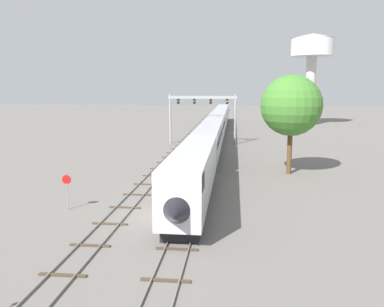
{
  "coord_description": "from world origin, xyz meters",
  "views": [
    {
      "loc": [
        5.35,
        -28.63,
        9.77
      ],
      "look_at": [
        1.0,
        12.0,
        3.0
      ],
      "focal_mm": 36.99,
      "sensor_mm": 36.0,
      "label": 1
    }
  ],
  "objects_px": {
    "signal_gantry": "(202,108)",
    "stop_sign": "(67,187)",
    "water_tower": "(312,52)",
    "trackside_tree_left": "(291,106)",
    "passenger_train": "(216,127)"
  },
  "relations": [
    {
      "from": "stop_sign",
      "to": "trackside_tree_left",
      "type": "xyz_separation_m",
      "value": [
        19.72,
        15.92,
        5.94
      ]
    },
    {
      "from": "signal_gantry",
      "to": "trackside_tree_left",
      "type": "bearing_deg",
      "value": -63.38
    },
    {
      "from": "passenger_train",
      "to": "stop_sign",
      "type": "relative_size",
      "value": 35.89
    },
    {
      "from": "passenger_train",
      "to": "signal_gantry",
      "type": "bearing_deg",
      "value": -117.12
    },
    {
      "from": "passenger_train",
      "to": "water_tower",
      "type": "xyz_separation_m",
      "value": [
        23.2,
        34.5,
        16.46
      ]
    },
    {
      "from": "passenger_train",
      "to": "water_tower",
      "type": "bearing_deg",
      "value": 56.08
    },
    {
      "from": "water_tower",
      "to": "trackside_tree_left",
      "type": "height_order",
      "value": "water_tower"
    },
    {
      "from": "stop_sign",
      "to": "trackside_tree_left",
      "type": "bearing_deg",
      "value": 38.92
    },
    {
      "from": "signal_gantry",
      "to": "stop_sign",
      "type": "xyz_separation_m",
      "value": [
        -7.75,
        -39.8,
        -4.52
      ]
    },
    {
      "from": "passenger_train",
      "to": "water_tower",
      "type": "height_order",
      "value": "water_tower"
    },
    {
      "from": "stop_sign",
      "to": "trackside_tree_left",
      "type": "distance_m",
      "value": 26.03
    },
    {
      "from": "signal_gantry",
      "to": "stop_sign",
      "type": "distance_m",
      "value": 40.79
    },
    {
      "from": "passenger_train",
      "to": "signal_gantry",
      "type": "height_order",
      "value": "signal_gantry"
    },
    {
      "from": "water_tower",
      "to": "trackside_tree_left",
      "type": "bearing_deg",
      "value": -102.13
    },
    {
      "from": "stop_sign",
      "to": "passenger_train",
      "type": "bearing_deg",
      "value": 77.25
    }
  ]
}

